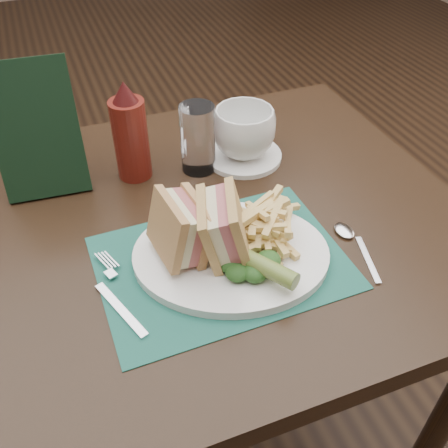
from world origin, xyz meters
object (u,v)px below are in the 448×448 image
(placemat, at_px, (222,262))
(plate, at_px, (231,254))
(check_presenter, at_px, (36,131))
(sandwich_half_a, at_px, (167,232))
(sandwich_half_b, at_px, (209,227))
(drinking_glass, at_px, (198,139))
(coffee_cup, at_px, (244,132))
(saucer, at_px, (243,156))
(ketchup_bottle, at_px, (130,131))
(table_main, at_px, (205,348))

(placemat, height_order, plate, plate)
(placemat, bearing_deg, check_presenter, 126.62)
(sandwich_half_a, xyz_separation_m, sandwich_half_b, (0.06, -0.01, 0.00))
(drinking_glass, bearing_deg, placemat, -100.96)
(placemat, height_order, coffee_cup, coffee_cup)
(plate, relative_size, sandwich_half_a, 3.03)
(saucer, distance_m, coffee_cup, 0.05)
(sandwich_half_a, height_order, ketchup_bottle, ketchup_bottle)
(table_main, relative_size, coffee_cup, 7.52)
(plate, bearing_deg, saucer, 82.22)
(coffee_cup, distance_m, check_presenter, 0.37)
(table_main, bearing_deg, coffee_cup, 45.58)
(sandwich_half_b, bearing_deg, saucer, 74.83)
(coffee_cup, bearing_deg, plate, -116.35)
(sandwich_half_a, distance_m, sandwich_half_b, 0.06)
(table_main, relative_size, ketchup_bottle, 4.84)
(sandwich_half_b, distance_m, check_presenter, 0.36)
(sandwich_half_b, distance_m, ketchup_bottle, 0.27)
(table_main, height_order, sandwich_half_a, sandwich_half_a)
(ketchup_bottle, bearing_deg, saucer, -5.52)
(placemat, relative_size, saucer, 2.47)
(plate, bearing_deg, ketchup_bottle, 125.88)
(placemat, distance_m, ketchup_bottle, 0.30)
(coffee_cup, relative_size, check_presenter, 0.51)
(table_main, relative_size, saucer, 6.00)
(plate, xyz_separation_m, check_presenter, (-0.24, 0.30, 0.10))
(drinking_glass, height_order, ketchup_bottle, ketchup_bottle)
(ketchup_bottle, bearing_deg, placemat, -75.99)
(plate, relative_size, sandwich_half_b, 2.92)
(table_main, bearing_deg, plate, -83.49)
(ketchup_bottle, height_order, check_presenter, check_presenter)
(sandwich_half_b, height_order, coffee_cup, sandwich_half_b)
(sandwich_half_b, distance_m, drinking_glass, 0.25)
(drinking_glass, bearing_deg, coffee_cup, 1.78)
(placemat, relative_size, plate, 1.23)
(plate, height_order, sandwich_half_b, sandwich_half_b)
(coffee_cup, bearing_deg, sandwich_half_a, -133.09)
(plate, distance_m, sandwich_half_a, 0.11)
(placemat, height_order, check_presenter, check_presenter)
(sandwich_half_a, relative_size, check_presenter, 0.42)
(coffee_cup, height_order, check_presenter, check_presenter)
(drinking_glass, height_order, check_presenter, check_presenter)
(drinking_glass, bearing_deg, saucer, 1.78)
(plate, bearing_deg, coffee_cup, 82.22)
(table_main, xyz_separation_m, check_presenter, (-0.23, 0.18, 0.49))
(table_main, xyz_separation_m, plate, (0.01, -0.11, 0.38))
(table_main, relative_size, placemat, 2.43)
(plate, xyz_separation_m, sandwich_half_b, (-0.03, 0.01, 0.06))
(coffee_cup, xyz_separation_m, drinking_glass, (-0.09, -0.00, 0.01))
(table_main, distance_m, saucer, 0.43)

